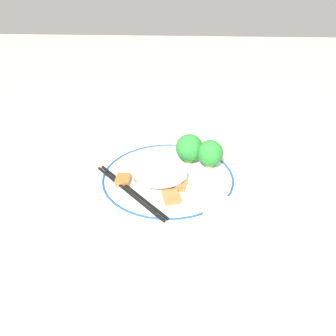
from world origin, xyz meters
name	(u,v)px	position (x,y,z in m)	size (l,w,h in m)	color
ground_plane	(168,182)	(0.00, 0.00, 0.00)	(3.00, 3.00, 0.00)	#C6B28E
plate	(168,179)	(0.00, 0.00, 0.01)	(0.27, 0.27, 0.02)	white
rice_mound	(160,173)	(0.01, 0.02, 0.03)	(0.11, 0.09, 0.04)	white
broccoli_back_left	(210,153)	(-0.08, -0.04, 0.05)	(0.05, 0.05, 0.06)	#7FB756
broccoli_back_center	(189,148)	(-0.04, -0.06, 0.05)	(0.06, 0.06, 0.06)	#7FB756
meat_near_front	(180,185)	(-0.02, 0.04, 0.02)	(0.03, 0.03, 0.01)	#9E6633
meat_near_left	(144,178)	(0.05, 0.01, 0.02)	(0.04, 0.04, 0.01)	brown
meat_near_right	(171,197)	(-0.01, 0.07, 0.02)	(0.04, 0.04, 0.01)	#9E6633
meat_near_back	(123,180)	(0.09, 0.02, 0.02)	(0.03, 0.03, 0.01)	#995B28
chopsticks	(130,191)	(0.07, 0.06, 0.02)	(0.16, 0.17, 0.01)	black
drinking_glass	(223,232)	(-0.09, 0.19, 0.04)	(0.06, 0.06, 0.09)	silver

